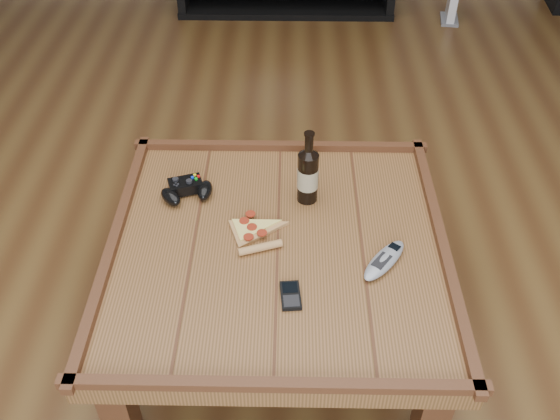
{
  "coord_description": "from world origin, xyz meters",
  "views": [
    {
      "loc": [
        0.03,
        -1.32,
        1.75
      ],
      "look_at": [
        0.01,
        0.08,
        0.52
      ],
      "focal_mm": 40.0,
      "sensor_mm": 36.0,
      "label": 1
    }
  ],
  "objects_px": {
    "game_controller": "(187,190)",
    "smartphone": "(291,295)",
    "pizza_slice": "(253,232)",
    "remote_control": "(384,260)",
    "game_console": "(452,4)",
    "beer_bottle": "(308,174)",
    "coffee_table": "(278,259)"
  },
  "relations": [
    {
      "from": "game_controller",
      "to": "smartphone",
      "type": "height_order",
      "value": "game_controller"
    },
    {
      "from": "pizza_slice",
      "to": "remote_control",
      "type": "xyz_separation_m",
      "value": [
        0.38,
        -0.12,
        0.01
      ]
    },
    {
      "from": "game_console",
      "to": "smartphone",
      "type": "bearing_deg",
      "value": -102.59
    },
    {
      "from": "beer_bottle",
      "to": "remote_control",
      "type": "xyz_separation_m",
      "value": [
        0.22,
        -0.28,
        -0.09
      ]
    },
    {
      "from": "coffee_table",
      "to": "beer_bottle",
      "type": "distance_m",
      "value": 0.28
    },
    {
      "from": "game_console",
      "to": "remote_control",
      "type": "bearing_deg",
      "value": -98.28
    },
    {
      "from": "beer_bottle",
      "to": "game_console",
      "type": "height_order",
      "value": "beer_bottle"
    },
    {
      "from": "game_controller",
      "to": "pizza_slice",
      "type": "relative_size",
      "value": 0.66
    },
    {
      "from": "remote_control",
      "to": "smartphone",
      "type": "bearing_deg",
      "value": -116.86
    },
    {
      "from": "game_controller",
      "to": "pizza_slice",
      "type": "xyz_separation_m",
      "value": [
        0.22,
        -0.18,
        -0.02
      ]
    },
    {
      "from": "pizza_slice",
      "to": "smartphone",
      "type": "height_order",
      "value": "pizza_slice"
    },
    {
      "from": "beer_bottle",
      "to": "pizza_slice",
      "type": "xyz_separation_m",
      "value": [
        -0.16,
        -0.17,
        -0.09
      ]
    },
    {
      "from": "coffee_table",
      "to": "pizza_slice",
      "type": "distance_m",
      "value": 0.11
    },
    {
      "from": "smartphone",
      "to": "game_console",
      "type": "relative_size",
      "value": 0.42
    },
    {
      "from": "coffee_table",
      "to": "smartphone",
      "type": "bearing_deg",
      "value": -79.0
    },
    {
      "from": "coffee_table",
      "to": "game_console",
      "type": "relative_size",
      "value": 4.2
    },
    {
      "from": "remote_control",
      "to": "coffee_table",
      "type": "bearing_deg",
      "value": -156.05
    },
    {
      "from": "coffee_table",
      "to": "remote_control",
      "type": "xyz_separation_m",
      "value": [
        0.31,
        -0.07,
        0.07
      ]
    },
    {
      "from": "pizza_slice",
      "to": "smartphone",
      "type": "relative_size",
      "value": 2.62
    },
    {
      "from": "beer_bottle",
      "to": "game_console",
      "type": "distance_m",
      "value": 2.57
    },
    {
      "from": "remote_control",
      "to": "beer_bottle",
      "type": "bearing_deg",
      "value": 164.44
    },
    {
      "from": "pizza_slice",
      "to": "coffee_table",
      "type": "bearing_deg",
      "value": -50.03
    },
    {
      "from": "smartphone",
      "to": "game_console",
      "type": "distance_m",
      "value": 2.96
    },
    {
      "from": "smartphone",
      "to": "remote_control",
      "type": "bearing_deg",
      "value": 20.58
    },
    {
      "from": "coffee_table",
      "to": "beer_bottle",
      "type": "height_order",
      "value": "beer_bottle"
    },
    {
      "from": "beer_bottle",
      "to": "game_controller",
      "type": "height_order",
      "value": "beer_bottle"
    },
    {
      "from": "game_controller",
      "to": "game_console",
      "type": "bearing_deg",
      "value": 41.3
    },
    {
      "from": "beer_bottle",
      "to": "smartphone",
      "type": "bearing_deg",
      "value": -97.0
    },
    {
      "from": "beer_bottle",
      "to": "game_console",
      "type": "bearing_deg",
      "value": 67.46
    },
    {
      "from": "pizza_slice",
      "to": "remote_control",
      "type": "bearing_deg",
      "value": -35.88
    },
    {
      "from": "coffee_table",
      "to": "game_console",
      "type": "distance_m",
      "value": 2.78
    },
    {
      "from": "remote_control",
      "to": "pizza_slice",
      "type": "bearing_deg",
      "value": -159.94
    }
  ]
}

